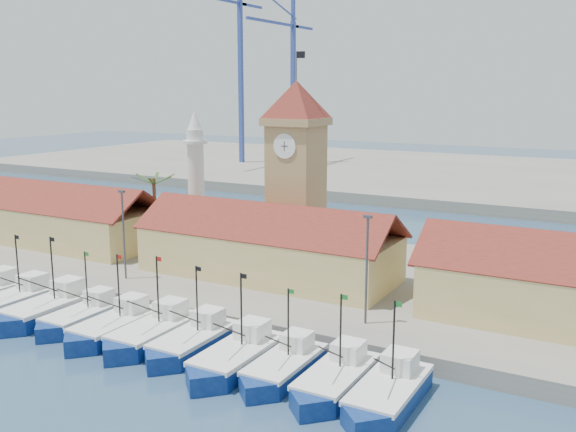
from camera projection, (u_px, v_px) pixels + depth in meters
The scene contains 21 objects.
ground at pixel (135, 359), 49.09m from camera, with size 400.00×400.00×0.00m, color navy.
quay at pixel (287, 273), 69.52m from camera, with size 140.00×32.00×1.50m, color gray.
terminal at pixel (474, 177), 143.21m from camera, with size 240.00×80.00×2.00m, color gray.
boat_1 at pixel (12, 303), 59.61m from camera, with size 3.62×9.91×7.50m.
boat_2 at pixel (47, 310), 57.48m from camera, with size 3.77×10.34×7.82m.
boat_3 at pixel (81, 318), 55.82m from camera, with size 3.32×9.09×6.88m.
boat_4 at pixel (113, 328), 53.36m from camera, with size 3.52×9.65×7.30m.
boat_5 at pixel (152, 335), 51.89m from camera, with size 3.64×9.97×7.54m.
boat_6 at pixel (191, 343), 50.22m from camera, with size 3.47×9.52×7.20m.
boat_7 at pixel (235, 359), 47.20m from camera, with size 3.64×9.97×7.54m.
boat_8 at pixel (283, 369), 45.75m from camera, with size 3.29×9.02×6.83m.
boat_9 at pixel (335, 382), 43.68m from camera, with size 3.44×9.41×7.12m.
boat_10 at pixel (387, 396), 41.64m from camera, with size 3.55×9.72×7.35m.
hall_left at pixel (50, 221), 80.70m from camera, with size 31.20×10.13×7.61m.
hall_center at pixel (268, 252), 65.46m from camera, with size 27.04×10.13×7.61m.
clock_tower at pixel (296, 168), 69.04m from camera, with size 5.80×5.80×22.70m.
minaret at pixel (196, 177), 78.34m from camera, with size 3.00×3.00×16.30m.
palm_tree at pixel (155, 204), 79.69m from camera, with size 5.60×5.03×8.39m.
lamp_posts at pixel (227, 245), 57.88m from camera, with size 80.70×0.25×9.03m.
crane_blue_far at pixel (237, 57), 156.79m from camera, with size 1.00×33.99×46.67m.
crane_blue_near at pixel (291, 70), 157.32m from camera, with size 1.00×30.93×41.39m.
Camera 1 is at (32.59, -34.52, 20.35)m, focal length 40.00 mm.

